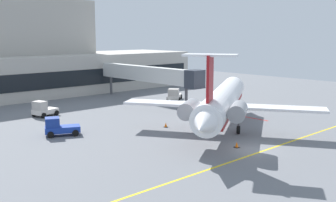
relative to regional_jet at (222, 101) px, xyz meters
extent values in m
cube|color=slate|center=(-3.71, -6.48, -3.52)|extent=(120.00, 120.00, 0.10)
cube|color=yellow|center=(-3.71, -7.65, -3.47)|extent=(108.00, 0.24, 0.01)
cube|color=red|center=(8.62, 3.54, -3.47)|extent=(0.30, 8.00, 0.01)
cube|color=#B7B2A8|center=(-4.62, 41.32, 0.08)|extent=(66.61, 15.59, 7.10)
cube|color=#A8A49A|center=(-2.53, 45.21, 8.69)|extent=(23.52, 10.91, 10.11)
cube|color=black|center=(-4.62, 33.47, -0.20)|extent=(63.95, 0.12, 2.78)
cube|color=silver|center=(7.23, 22.76, 1.02)|extent=(1.40, 21.52, 2.40)
cube|color=#2D333D|center=(7.23, 11.10, 1.02)|extent=(2.40, 2.00, 2.64)
cylinder|color=#4C4C51|center=(7.23, 32.02, -1.83)|extent=(0.44, 0.44, 3.29)
cylinder|color=#4C4C51|center=(7.23, 12.80, -1.83)|extent=(0.44, 0.44, 3.29)
cylinder|color=white|center=(0.44, 0.28, 0.03)|extent=(21.38, 15.09, 2.95)
cube|color=maroon|center=(0.44, 0.28, -0.78)|extent=(19.24, 13.58, 0.53)
cone|color=white|center=(11.21, 7.13, 0.03)|extent=(4.29, 4.18, 2.89)
cone|color=white|center=(-10.58, -6.74, 0.03)|extent=(4.58, 4.18, 2.51)
cube|color=white|center=(-3.86, 4.96, -0.41)|extent=(7.41, 9.52, 0.28)
cube|color=white|center=(2.86, -5.60, -0.41)|extent=(7.41, 9.52, 0.28)
cylinder|color=gray|center=(-7.15, -1.79, 0.25)|extent=(3.86, 3.27, 1.62)
cylinder|color=gray|center=(-4.65, -5.72, 0.25)|extent=(3.86, 3.27, 1.62)
cube|color=maroon|center=(-7.88, -5.02, 3.55)|extent=(2.37, 1.63, 4.08)
cube|color=white|center=(-7.88, -5.02, 5.59)|extent=(4.28, 5.09, 0.20)
cylinder|color=#3F3F44|center=(7.96, 5.07, -2.01)|extent=(0.20, 0.20, 1.57)
cylinder|color=black|center=(7.96, 5.07, -3.02)|extent=(0.95, 0.78, 0.90)
cylinder|color=#3F3F44|center=(-1.58, 1.27, -2.01)|extent=(0.20, 0.20, 1.57)
cylinder|color=black|center=(-1.58, 1.27, -3.02)|extent=(0.95, 0.78, 0.90)
cylinder|color=#3F3F44|center=(0.48, -1.97, -2.01)|extent=(0.20, 0.20, 1.57)
cylinder|color=black|center=(0.48, -1.97, -3.02)|extent=(0.95, 0.78, 0.90)
cube|color=silver|center=(11.34, 19.57, -2.85)|extent=(4.41, 4.04, 0.55)
cube|color=#B8B1A9|center=(10.43, 18.85, -2.01)|extent=(2.35, 2.35, 1.12)
cylinder|color=black|center=(10.78, 17.94, -3.12)|extent=(0.72, 0.65, 0.70)
cylinder|color=black|center=(9.62, 19.40, -3.12)|extent=(0.72, 0.65, 0.70)
cylinder|color=black|center=(13.06, 19.74, -3.12)|extent=(0.72, 0.65, 0.70)
cylinder|color=black|center=(11.89, 21.21, -3.12)|extent=(0.72, 0.65, 0.70)
cube|color=#19389E|center=(-14.08, 10.61, -2.79)|extent=(4.04, 3.07, 0.66)
cube|color=navy|center=(-15.02, 11.05, -1.95)|extent=(1.97, 1.97, 1.01)
cylinder|color=black|center=(-15.60, 10.41, -3.12)|extent=(0.75, 0.55, 0.70)
cylinder|color=black|center=(-14.90, 11.91, -3.12)|extent=(0.75, 0.55, 0.70)
cylinder|color=black|center=(-13.26, 9.31, -3.12)|extent=(0.75, 0.55, 0.70)
cylinder|color=black|center=(-12.56, 10.81, -3.12)|extent=(0.75, 0.55, 0.70)
cube|color=silver|center=(-10.66, 21.70, -2.81)|extent=(3.47, 2.59, 0.62)
cube|color=#B8B1A9|center=(-11.50, 21.48, -1.92)|extent=(1.62, 1.95, 1.16)
cylinder|color=black|center=(-11.48, 20.52, -3.12)|extent=(0.75, 0.44, 0.70)
cylinder|color=black|center=(-11.94, 22.35, -3.12)|extent=(0.75, 0.44, 0.70)
cylinder|color=black|center=(-9.37, 21.04, -3.12)|extent=(0.75, 0.44, 0.70)
cylinder|color=black|center=(-9.83, 22.88, -3.12)|extent=(0.75, 0.44, 0.70)
cylinder|color=#191E33|center=(18.13, 12.59, -3.01)|extent=(0.18, 0.18, 0.91)
cylinder|color=#191E33|center=(18.30, 12.71, -3.01)|extent=(0.18, 0.18, 0.91)
cylinder|color=orange|center=(18.21, 12.65, -2.24)|extent=(0.34, 0.34, 0.64)
sphere|color=tan|center=(18.21, 12.65, -1.80)|extent=(0.24, 0.24, 0.24)
cylinder|color=orange|center=(18.03, 12.52, -1.85)|extent=(0.37, 0.30, 0.50)
cylinder|color=#F2590C|center=(18.03, 12.52, -1.63)|extent=(0.06, 0.06, 0.28)
cylinder|color=orange|center=(18.39, 12.78, -1.85)|extent=(0.37, 0.30, 0.50)
cylinder|color=#F2590C|center=(18.39, 12.78, -1.63)|extent=(0.06, 0.06, 0.28)
cone|color=orange|center=(-4.01, -5.21, -3.19)|extent=(0.36, 0.36, 0.55)
cube|color=black|center=(-4.01, -5.21, -3.45)|extent=(0.47, 0.47, 0.04)
cone|color=orange|center=(3.30, 7.02, -3.19)|extent=(0.36, 0.36, 0.55)
cube|color=black|center=(3.30, 7.02, -3.45)|extent=(0.47, 0.47, 0.04)
cone|color=orange|center=(-3.23, 5.84, -3.19)|extent=(0.36, 0.36, 0.55)
cube|color=black|center=(-3.23, 5.84, -3.45)|extent=(0.47, 0.47, 0.04)
camera|label=1|loc=(-34.65, -28.46, 7.42)|focal=43.13mm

